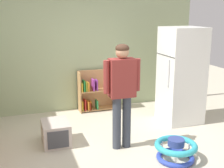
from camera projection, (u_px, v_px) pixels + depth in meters
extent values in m
plane|color=beige|center=(113.00, 158.00, 4.24)|extent=(12.00, 12.00, 0.00)
cube|color=#A5B489|center=(77.00, 46.00, 6.05)|extent=(5.20, 0.06, 2.70)
cube|color=white|center=(181.00, 75.00, 5.47)|extent=(0.70, 0.68, 1.78)
cylinder|color=silver|center=(169.00, 74.00, 5.18)|extent=(0.02, 0.02, 0.50)
cube|color=#333333|center=(165.00, 55.00, 5.27)|extent=(0.01, 0.67, 0.01)
cube|color=tan|center=(79.00, 92.00, 6.06)|extent=(0.02, 0.28, 0.85)
cube|color=tan|center=(115.00, 89.00, 6.30)|extent=(0.02, 0.28, 0.85)
cube|color=tan|center=(96.00, 89.00, 6.30)|extent=(0.80, 0.02, 0.85)
cube|color=tan|center=(98.00, 108.00, 6.28)|extent=(0.76, 0.24, 0.02)
cube|color=tan|center=(98.00, 90.00, 6.18)|extent=(0.76, 0.24, 0.02)
cube|color=gold|center=(82.00, 106.00, 6.12)|extent=(0.02, 0.17, 0.20)
cube|color=gold|center=(81.00, 87.00, 6.02)|extent=(0.03, 0.17, 0.19)
cube|color=red|center=(85.00, 105.00, 6.14)|extent=(0.02, 0.17, 0.23)
cube|color=#249144|center=(84.00, 86.00, 6.03)|extent=(0.03, 0.17, 0.23)
cube|color=orange|center=(88.00, 105.00, 6.16)|extent=(0.03, 0.17, 0.19)
cube|color=gold|center=(86.00, 86.00, 6.05)|extent=(0.02, 0.17, 0.21)
cube|color=#B4311D|center=(90.00, 106.00, 6.18)|extent=(0.03, 0.17, 0.16)
cube|color=orange|center=(88.00, 87.00, 6.07)|extent=(0.03, 0.17, 0.19)
cube|color=orange|center=(90.00, 105.00, 6.18)|extent=(0.02, 0.17, 0.18)
cube|color=#903794|center=(93.00, 85.00, 6.09)|extent=(0.03, 0.17, 0.24)
cube|color=#2D904F|center=(97.00, 104.00, 6.22)|extent=(0.03, 0.17, 0.18)
cube|color=#853592|center=(96.00, 85.00, 6.12)|extent=(0.03, 0.17, 0.23)
cylinder|color=#393E4A|center=(117.00, 123.00, 4.45)|extent=(0.13, 0.13, 0.82)
cylinder|color=#393E4A|center=(127.00, 122.00, 4.50)|extent=(0.13, 0.13, 0.82)
cube|color=maroon|center=(122.00, 78.00, 4.30)|extent=(0.38, 0.22, 0.57)
cylinder|color=maroon|center=(106.00, 77.00, 4.22)|extent=(0.09, 0.09, 0.48)
cylinder|color=maroon|center=(137.00, 75.00, 4.37)|extent=(0.09, 0.09, 0.48)
sphere|color=tan|center=(122.00, 52.00, 4.21)|extent=(0.19, 0.19, 0.19)
ellipsoid|color=#432B1E|center=(122.00, 48.00, 4.20)|extent=(0.20, 0.20, 0.13)
torus|color=#3046B7|center=(175.00, 157.00, 4.18)|extent=(0.54, 0.54, 0.07)
torus|color=#2EA3B4|center=(176.00, 146.00, 4.13)|extent=(0.60, 0.60, 0.08)
cylinder|color=navy|center=(176.00, 142.00, 4.12)|extent=(0.23, 0.23, 0.10)
cylinder|color=silver|center=(189.00, 149.00, 4.22)|extent=(0.02, 0.02, 0.18)
cylinder|color=silver|center=(162.00, 147.00, 4.29)|extent=(0.02, 0.02, 0.18)
cylinder|color=silver|center=(176.00, 159.00, 3.94)|extent=(0.02, 0.02, 0.18)
cube|color=beige|center=(56.00, 133.00, 4.66)|extent=(0.42, 0.54, 0.36)
cube|color=#424247|center=(58.00, 140.00, 4.41)|extent=(0.32, 0.01, 0.27)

